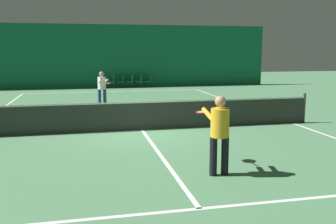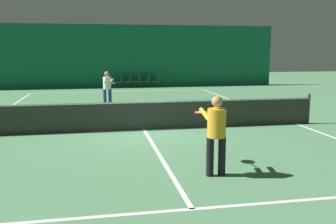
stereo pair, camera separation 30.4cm
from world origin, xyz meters
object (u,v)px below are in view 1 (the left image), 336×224
tennis_net (142,115)px  courtside_chair_0 (112,81)px  player_far (102,86)px  courtside_chair_2 (130,81)px  courtside_chair_1 (121,81)px  courtside_chair_3 (140,81)px  player_near (219,129)px  courtside_chair_4 (149,81)px

tennis_net → courtside_chair_0: bearing=89.9°
player_far → courtside_chair_2: size_ratio=1.94×
tennis_net → courtside_chair_1: (0.68, 14.16, -0.03)m
tennis_net → courtside_chair_0: tennis_net is taller
tennis_net → courtside_chair_2: bearing=84.7°
player_far → courtside_chair_3: 8.96m
courtside_chair_0 → courtside_chair_1: size_ratio=1.00×
tennis_net → player_near: 4.90m
player_near → courtside_chair_2: bearing=-4.3°
tennis_net → courtside_chair_0: size_ratio=14.29×
courtside_chair_4 → courtside_chair_2: bearing=-90.0°
tennis_net → player_far: (-1.01, 5.72, 0.44)m
courtside_chair_3 → courtside_chair_1: bearing=-90.0°
player_near → player_far: size_ratio=1.04×
player_far → player_near: bearing=-1.6°
courtside_chair_0 → courtside_chair_1: same height
player_near → courtside_chair_1: bearing=-2.3°
tennis_net → courtside_chair_2: (1.33, 14.16, -0.03)m
courtside_chair_1 → courtside_chair_2: size_ratio=1.00×
player_far → courtside_chair_4: 9.20m
courtside_chair_3 → courtside_chair_4: bearing=90.0°
player_far → courtside_chair_2: player_far is taller
tennis_net → courtside_chair_2: tennis_net is taller
player_far → courtside_chair_4: player_far is taller
player_far → courtside_chair_2: 8.77m
tennis_net → courtside_chair_1: size_ratio=14.29×
tennis_net → courtside_chair_3: tennis_net is taller
tennis_net → courtside_chair_2: 14.22m
player_near → courtside_chair_2: player_near is taller
player_far → courtside_chair_2: bearing=152.5°
courtside_chair_0 → player_far: bearing=-7.0°
tennis_net → player_far: 5.83m
courtside_chair_3 → courtside_chair_4: same height
player_near → courtside_chair_0: size_ratio=2.01×
tennis_net → courtside_chair_4: size_ratio=14.29×
courtside_chair_0 → courtside_chair_2: size_ratio=1.00×
courtside_chair_3 → tennis_net: bearing=-7.9°
tennis_net → player_near: player_near is taller
courtside_chair_1 → courtside_chair_3: size_ratio=1.00×
courtside_chair_0 → courtside_chair_4: same height
player_far → courtside_chair_3: bearing=148.5°
courtside_chair_0 → courtside_chair_1: (0.65, 0.00, 0.00)m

